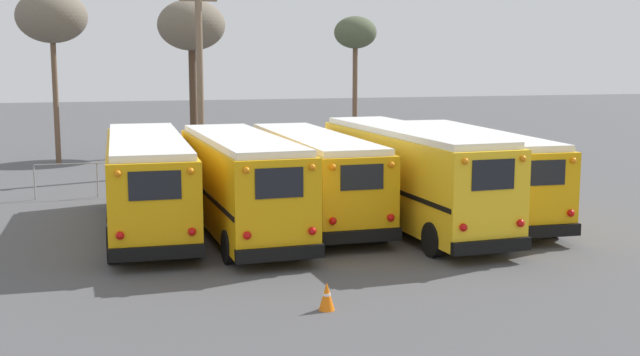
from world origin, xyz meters
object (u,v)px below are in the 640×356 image
(bare_tree_1, at_px, (355,35))
(traffic_cone, at_px, (327,296))
(school_bus_4, at_px, (470,169))
(school_bus_1, at_px, (241,182))
(utility_pole, at_px, (200,73))
(school_bus_0, at_px, (147,179))
(bare_tree_0, at_px, (52,18))
(bare_tree_2, at_px, (191,27))
(school_bus_3, at_px, (410,173))
(school_bus_2, at_px, (313,173))

(bare_tree_1, bearing_deg, traffic_cone, -109.07)
(school_bus_4, bearing_deg, school_bus_1, -172.77)
(traffic_cone, bearing_deg, utility_pole, 89.93)
(school_bus_0, relative_size, bare_tree_1, 1.36)
(school_bus_0, xyz_separation_m, bare_tree_0, (-3.58, 18.16, 5.94))
(bare_tree_2, distance_m, traffic_cone, 31.17)
(school_bus_3, distance_m, traffic_cone, 9.50)
(school_bus_1, distance_m, bare_tree_2, 23.03)
(school_bus_0, relative_size, bare_tree_0, 1.21)
(school_bus_1, height_order, bare_tree_2, bare_tree_2)
(school_bus_0, relative_size, bare_tree_2, 1.23)
(school_bus_2, distance_m, utility_pole, 13.24)
(bare_tree_0, relative_size, bare_tree_2, 1.02)
(school_bus_3, bearing_deg, traffic_cone, -123.12)
(bare_tree_0, relative_size, traffic_cone, 13.89)
(school_bus_0, distance_m, school_bus_1, 3.22)
(school_bus_1, relative_size, school_bus_3, 0.89)
(school_bus_2, height_order, school_bus_4, school_bus_4)
(school_bus_4, xyz_separation_m, bare_tree_0, (-14.85, 18.64, 5.97))
(school_bus_4, distance_m, traffic_cone, 12.17)
(utility_pole, relative_size, bare_tree_0, 1.04)
(school_bus_2, bearing_deg, bare_tree_0, 117.11)
(utility_pole, height_order, traffic_cone, utility_pole)
(bare_tree_2, bearing_deg, school_bus_0, -100.67)
(bare_tree_1, xyz_separation_m, traffic_cone, (-10.31, -29.80, -6.58))
(school_bus_0, height_order, school_bus_1, school_bus_1)
(utility_pole, xyz_separation_m, bare_tree_0, (-6.93, 5.36, 2.79))
(utility_pole, relative_size, bare_tree_2, 1.06)
(school_bus_0, distance_m, school_bus_3, 8.64)
(school_bus_1, bearing_deg, bare_tree_1, 63.56)
(school_bus_3, xyz_separation_m, traffic_cone, (-5.13, -7.86, -1.48))
(school_bus_1, distance_m, bare_tree_0, 21.55)
(school_bus_1, relative_size, bare_tree_2, 1.08)
(school_bus_2, bearing_deg, bare_tree_2, 94.79)
(school_bus_3, height_order, bare_tree_2, bare_tree_2)
(bare_tree_1, distance_m, bare_tree_2, 9.75)
(school_bus_2, xyz_separation_m, bare_tree_0, (-9.22, 18.01, 5.99))
(school_bus_1, bearing_deg, bare_tree_0, 107.98)
(school_bus_0, relative_size, utility_pole, 1.16)
(school_bus_1, xyz_separation_m, bare_tree_0, (-6.40, 19.72, 5.91))
(school_bus_1, distance_m, utility_pole, 14.70)
(school_bus_0, xyz_separation_m, utility_pole, (3.36, 12.80, 3.15))
(bare_tree_2, height_order, traffic_cone, bare_tree_2)
(school_bus_4, xyz_separation_m, utility_pole, (-7.92, 13.28, 3.18))
(school_bus_0, relative_size, school_bus_1, 1.14)
(school_bus_4, bearing_deg, school_bus_0, 177.54)
(bare_tree_0, bearing_deg, school_bus_4, -51.46)
(utility_pole, distance_m, traffic_cone, 22.86)
(school_bus_3, relative_size, bare_tree_1, 1.34)
(school_bus_1, xyz_separation_m, school_bus_2, (2.82, 1.71, -0.08))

